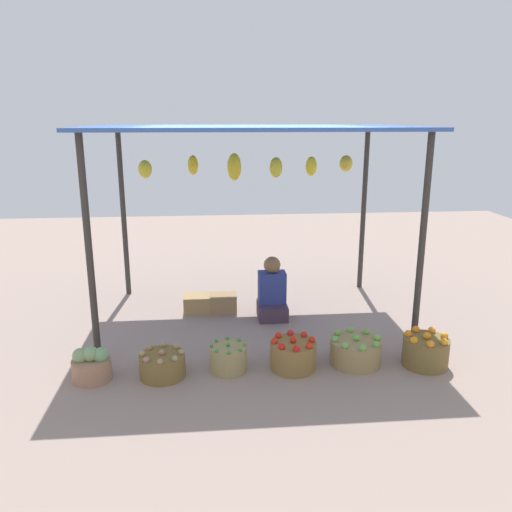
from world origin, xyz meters
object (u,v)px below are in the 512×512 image
vendor_person (272,294)px  wooden_crate_stacked_rear (223,303)px  basket_green_chilies (228,358)px  basket_cabbages (92,366)px  basket_potatoes (163,365)px  basket_red_tomatoes (293,355)px  basket_green_apples (355,351)px  basket_oranges (425,351)px  wooden_crate_near_vendor (199,304)px

vendor_person → wooden_crate_stacked_rear: size_ratio=2.28×
basket_green_chilies → basket_cabbages: bearing=-176.9°
vendor_person → basket_green_chilies: vendor_person is taller
basket_potatoes → basket_red_tomatoes: basket_red_tomatoes is taller
basket_potatoes → basket_green_chilies: bearing=5.7°
basket_red_tomatoes → basket_green_apples: bearing=4.6°
basket_potatoes → basket_cabbages: bearing=-179.5°
basket_oranges → wooden_crate_near_vendor: 2.87m
vendor_person → basket_oranges: (1.39, -1.44, -0.14)m
vendor_person → basket_green_apples: vendor_person is taller
vendor_person → basket_cabbages: size_ratio=2.10×
basket_red_tomatoes → wooden_crate_near_vendor: size_ratio=1.16×
basket_potatoes → vendor_person: bearing=49.1°
wooden_crate_near_vendor → basket_cabbages: bearing=-120.5°
wooden_crate_near_vendor → basket_green_apples: bearing=-44.4°
basket_green_apples → basket_red_tomatoes: bearing=-175.4°
vendor_person → wooden_crate_stacked_rear: vendor_person is taller
basket_cabbages → wooden_crate_stacked_rear: size_ratio=1.09×
basket_green_apples → wooden_crate_stacked_rear: size_ratio=1.52×
basket_green_apples → wooden_crate_near_vendor: (-1.62, 1.59, -0.02)m
basket_cabbages → basket_oranges: basket_oranges is taller
basket_green_apples → basket_cabbages: bearing=-177.7°
vendor_person → basket_potatoes: 1.91m
wooden_crate_near_vendor → wooden_crate_stacked_rear: 0.31m
vendor_person → basket_green_chilies: 1.51m
basket_green_chilies → wooden_crate_near_vendor: size_ratio=0.93×
basket_potatoes → basket_oranges: 2.64m
vendor_person → basket_green_chilies: size_ratio=2.11×
vendor_person → basket_green_chilies: bearing=-113.8°
vendor_person → basket_oranges: bearing=-46.1°
vendor_person → wooden_crate_near_vendor: size_ratio=1.96×
basket_oranges → wooden_crate_near_vendor: basket_oranges is taller
basket_oranges → basket_potatoes: bearing=179.8°
basket_oranges → basket_green_apples: bearing=171.1°
basket_cabbages → basket_red_tomatoes: size_ratio=0.81×
basket_red_tomatoes → basket_green_apples: 0.66m
basket_red_tomatoes → wooden_crate_stacked_rear: bearing=112.1°
basket_cabbages → basket_green_chilies: 1.31m
wooden_crate_near_vendor → basket_red_tomatoes: bearing=-59.6°
basket_cabbages → basket_potatoes: 0.67m
basket_red_tomatoes → vendor_person: bearing=91.9°
basket_red_tomatoes → wooden_crate_stacked_rear: 1.74m
basket_cabbages → wooden_crate_near_vendor: size_ratio=0.93×
vendor_person → wooden_crate_near_vendor: 0.97m
basket_cabbages → basket_oranges: (3.31, -0.01, 0.01)m
basket_cabbages → basket_potatoes: bearing=0.5°
basket_potatoes → basket_oranges: size_ratio=0.97×
basket_potatoes → basket_red_tomatoes: (1.29, 0.05, 0.03)m
basket_green_apples → wooden_crate_stacked_rear: (-1.31, 1.56, -0.01)m
wooden_crate_near_vendor → vendor_person: bearing=-15.3°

